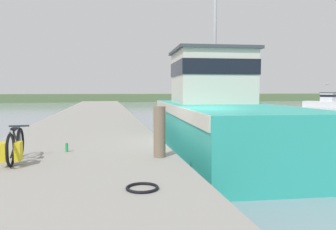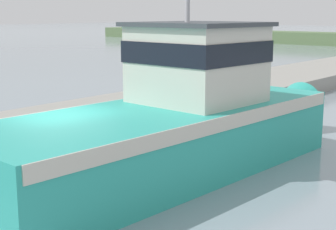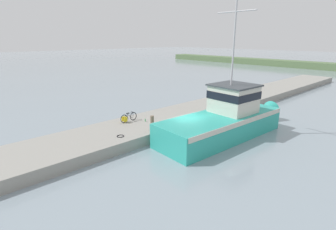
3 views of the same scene
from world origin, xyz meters
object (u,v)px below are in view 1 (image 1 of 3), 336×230
object	(u,v)px
bicycle_touring	(14,147)
fishing_boat_main	(216,113)
boat_blue_far	(326,102)
mooring_post	(160,132)
water_bottle_on_curb	(67,147)

from	to	relation	value
bicycle_touring	fishing_boat_main	bearing A→B (deg)	36.14
boat_blue_far	fishing_boat_main	bearing A→B (deg)	15.98
mooring_post	boat_blue_far	bearing A→B (deg)	49.12
boat_blue_far	bicycle_touring	size ratio (longest dim) A/B	3.55
fishing_boat_main	mooring_post	world-z (taller)	fishing_boat_main
water_bottle_on_curb	mooring_post	bearing A→B (deg)	-26.01
fishing_boat_main	boat_blue_far	bearing A→B (deg)	50.83
fishing_boat_main	water_bottle_on_curb	bearing A→B (deg)	-140.30
fishing_boat_main	bicycle_touring	xyz separation A→B (m)	(-6.37, -5.20, -0.30)
bicycle_touring	water_bottle_on_curb	xyz separation A→B (m)	(0.95, 1.17, -0.24)
boat_blue_far	mooring_post	bearing A→B (deg)	17.34
boat_blue_far	mooring_post	size ratio (longest dim) A/B	5.04
mooring_post	fishing_boat_main	bearing A→B (deg)	58.18
boat_blue_far	mooring_post	distance (m)	45.75
boat_blue_far	bicycle_touring	world-z (taller)	boat_blue_far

